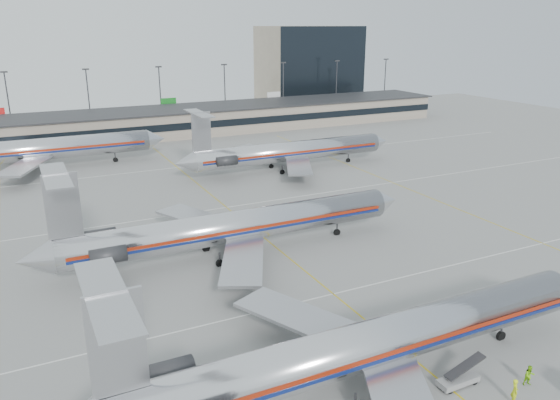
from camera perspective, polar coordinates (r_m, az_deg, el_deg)
ground at (r=48.42m, az=11.96°, el=-14.54°), size 260.00×260.00×0.00m
apron_markings at (r=55.45m, az=5.58°, el=-9.74°), size 160.00×0.15×0.02m
terminal at (r=134.07m, az=-14.52°, el=7.70°), size 162.00×17.00×6.25m
light_mast_row at (r=146.93m, az=-15.86°, el=10.59°), size 163.60×0.40×15.28m
distant_building at (r=182.81m, az=2.97°, el=13.78°), size 30.00×20.00×25.00m
jet_foreground at (r=41.32m, az=8.48°, el=-14.89°), size 45.04×26.52×11.79m
jet_second_row at (r=62.77m, az=-5.45°, el=-2.85°), size 45.98×27.07×12.03m
jet_third_row at (r=99.95m, az=0.67°, el=5.08°), size 43.31×26.64×11.84m
jet_back_row at (r=109.39m, az=-24.76°, el=4.76°), size 48.28×29.70×13.20m
belt_loader at (r=44.70m, az=18.20°, el=-17.30°), size 3.88×1.22×2.06m
ramp_worker_near at (r=44.09m, az=23.32°, el=-17.86°), size 0.77×0.83×1.90m
ramp_worker_far at (r=46.37m, az=24.62°, el=-16.34°), size 0.94×0.83×1.63m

